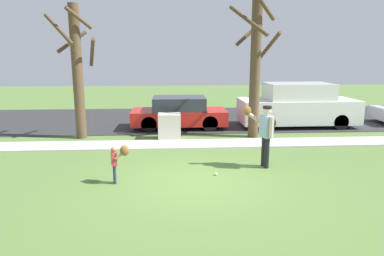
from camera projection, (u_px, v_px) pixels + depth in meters
The scene contains 11 objects.
ground_plane at pixel (189, 146), 12.00m from camera, with size 48.00×48.00×0.00m, color #567538.
sidewalk_strip at pixel (189, 144), 12.09m from camera, with size 36.00×1.20×0.06m, color beige.
road_surface at pixel (184, 119), 16.98m from camera, with size 36.00×6.80×0.02m, color #2D2D30.
person_adult at pixel (265, 129), 9.50m from camera, with size 0.80×0.60×1.73m.
person_child at pixel (118, 158), 8.35m from camera, with size 0.48×0.33×0.98m.
baseball at pixel (216, 174), 9.04m from camera, with size 0.07×0.07×0.07m, color white.
utility_cabinet at pixel (169, 127), 12.81m from camera, with size 0.82×0.68×0.97m, color beige.
street_tree_near at pixel (256, 63), 12.74m from camera, with size 1.85×1.88×5.24m.
street_tree_far at pixel (77, 69), 12.58m from camera, with size 1.84×1.88×4.88m.
parked_hatchback_red at pixel (179, 113), 14.75m from camera, with size 4.00×1.75×1.33m.
parked_van_white at pixel (297, 106), 15.07m from camera, with size 5.00×1.95×1.88m.
Camera 1 is at (-0.64, -8.09, 3.09)m, focal length 32.35 mm.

